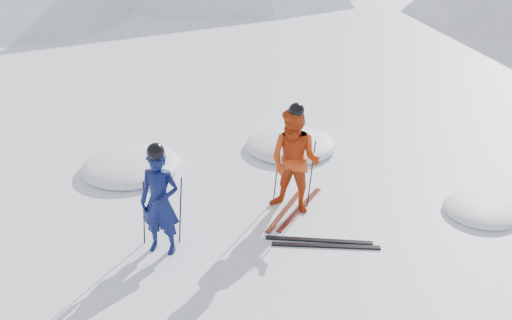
{
  "coord_description": "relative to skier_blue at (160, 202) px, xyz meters",
  "views": [
    {
      "loc": [
        -1.29,
        -7.49,
        4.83
      ],
      "look_at": [
        -1.57,
        0.5,
        1.1
      ],
      "focal_mm": 38.0,
      "sensor_mm": 36.0,
      "label": 1
    }
  ],
  "objects": [
    {
      "name": "ground",
      "position": [
        2.97,
        0.5,
        -0.85
      ],
      "size": [
        160.0,
        160.0,
        0.0
      ],
      "primitive_type": "plane",
      "color": "white",
      "rests_on": "ground"
    },
    {
      "name": "skier_blue",
      "position": [
        0.0,
        0.0,
        0.0
      ],
      "size": [
        0.69,
        0.53,
        1.7
      ],
      "primitive_type": "imported",
      "rotation": [
        0.0,
        0.0,
        -0.21
      ],
      "color": "#0C1448",
      "rests_on": "ground"
    },
    {
      "name": "skier_red",
      "position": [
        2.05,
        1.31,
        0.09
      ],
      "size": [
        1.12,
        1.02,
        1.87
      ],
      "primitive_type": "imported",
      "rotation": [
        0.0,
        0.0,
        -0.43
      ],
      "color": "#BF390F",
      "rests_on": "ground"
    },
    {
      "name": "pole_blue_left",
      "position": [
        -0.3,
        0.15,
        -0.28
      ],
      "size": [
        0.11,
        0.08,
        1.13
      ],
      "primitive_type": "cylinder",
      "rotation": [
        0.05,
        0.08,
        0.0
      ],
      "color": "black",
      "rests_on": "ground"
    },
    {
      "name": "pole_blue_right",
      "position": [
        0.25,
        0.25,
        -0.28
      ],
      "size": [
        0.11,
        0.07,
        1.13
      ],
      "primitive_type": "cylinder",
      "rotation": [
        -0.04,
        0.08,
        0.0
      ],
      "color": "black",
      "rests_on": "ground"
    },
    {
      "name": "pole_red_left",
      "position": [
        1.75,
        1.56,
        -0.22
      ],
      "size": [
        0.12,
        0.1,
        1.25
      ],
      "primitive_type": "cylinder",
      "rotation": [
        0.06,
        0.08,
        0.0
      ],
      "color": "black",
      "rests_on": "ground"
    },
    {
      "name": "pole_red_right",
      "position": [
        2.35,
        1.46,
        -0.22
      ],
      "size": [
        0.12,
        0.09,
        1.25
      ],
      "primitive_type": "cylinder",
      "rotation": [
        -0.05,
        0.08,
        0.0
      ],
      "color": "black",
      "rests_on": "ground"
    },
    {
      "name": "ski_worn_left",
      "position": [
        1.93,
        1.31,
        -0.83
      ],
      "size": [
        0.73,
        1.61,
        0.03
      ],
      "primitive_type": "cube",
      "rotation": [
        0.0,
        0.0,
        -0.39
      ],
      "color": "black",
      "rests_on": "ground"
    },
    {
      "name": "ski_worn_right",
      "position": [
        2.17,
        1.31,
        -0.83
      ],
      "size": [
        0.84,
        1.56,
        0.03
      ],
      "primitive_type": "cube",
      "rotation": [
        0.0,
        0.0,
        -0.46
      ],
      "color": "black",
      "rests_on": "ground"
    },
    {
      "name": "ski_loose_a",
      "position": [
        2.43,
        0.33,
        -0.83
      ],
      "size": [
        1.7,
        0.2,
        0.03
      ],
      "primitive_type": "cube",
      "rotation": [
        0.0,
        0.0,
        1.51
      ],
      "color": "black",
      "rests_on": "ground"
    },
    {
      "name": "ski_loose_b",
      "position": [
        2.53,
        0.18,
        -0.83
      ],
      "size": [
        1.7,
        0.14,
        0.03
      ],
      "primitive_type": "cube",
      "rotation": [
        0.0,
        0.0,
        1.54
      ],
      "color": "black",
      "rests_on": "ground"
    },
    {
      "name": "snow_lumps",
      "position": [
        1.26,
        2.88,
        -0.85
      ],
      "size": [
        8.28,
        6.96,
        0.44
      ],
      "color": "white",
      "rests_on": "ground"
    }
  ]
}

